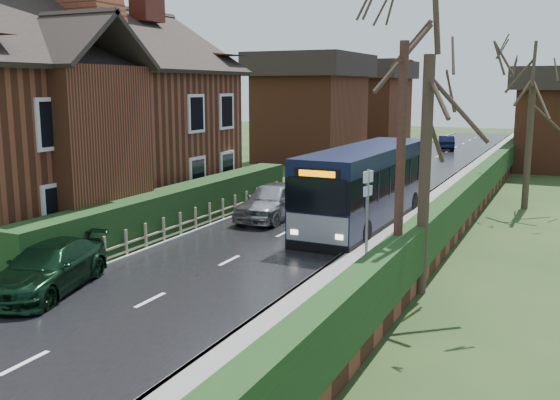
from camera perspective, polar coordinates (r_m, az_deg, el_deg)
The scene contains 18 objects.
ground at distance 17.77m, azimuth -7.89°, elevation -7.17°, with size 140.00×140.00×0.00m, color #364B20.
road at distance 26.43m, azimuth 4.00°, elevation -1.25°, with size 6.00×100.00×0.02m, color black.
pavement at distance 25.23m, azimuth 13.03°, elevation -1.92°, with size 2.50×100.00×0.14m, color slate.
kerb_right at distance 25.50m, azimuth 10.40°, elevation -1.69°, with size 0.12×100.00×0.14m, color gray.
kerb_left at distance 27.65m, azimuth -1.90°, elevation -0.63°, with size 0.12×100.00×0.10m, color gray.
front_hedge at distance 23.72m, azimuth -9.26°, elevation -0.76°, with size 1.20×16.00×1.60m, color black.
picket_fence at distance 23.38m, azimuth -7.72°, elevation -1.76°, with size 0.10×16.00×0.90m, color tan, non-canonical shape.
right_wall_hedge at distance 24.79m, azimuth 16.62°, elevation -0.07°, with size 0.60×50.00×1.80m.
brick_house at distance 26.19m, azimuth -18.62°, elevation 7.76°, with size 9.30×14.60×10.30m.
bus at distance 24.42m, azimuth 7.91°, elevation 1.24°, with size 2.48×9.96×3.01m.
car_silver at distance 25.24m, azimuth -0.66°, elevation -0.07°, with size 1.77×4.40×1.50m, color #ACABB0.
car_green at distance 17.56m, azimuth -20.42°, elevation -5.81°, with size 1.77×4.34×1.26m, color black.
car_distant at distance 54.88m, azimuth 14.93°, elevation 5.08°, with size 1.26×3.62×1.19m, color black.
bus_stop_sign at distance 18.49m, azimuth 8.00°, elevation -0.31°, with size 0.18×0.44×2.93m.
telegraph_pole at distance 15.05m, azimuth 10.91°, elevation 2.12°, with size 0.23×0.82×6.35m.
tree_right_near at distance 16.09m, azimuth 13.61°, elevation 14.30°, with size 4.03×4.03×8.71m.
tree_right_far at distance 29.12m, azimuth 22.17°, elevation 10.30°, with size 3.93×3.93×7.59m.
tree_house_side at distance 31.15m, azimuth -13.77°, elevation 12.42°, with size 3.88×3.88×8.83m.
Camera 1 is at (9.34, -14.15, 5.33)m, focal length 40.00 mm.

